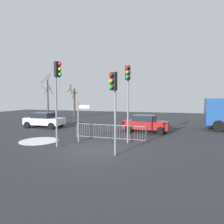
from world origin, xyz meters
The scene contains 11 objects.
ground_plane centered at (0.00, 0.00, 0.00)m, with size 60.00×60.00×0.00m, color #2D2D33.
traffic_light_rear_left centered at (-2.34, -0.10, 3.79)m, with size 0.55×0.38×5.20m.
traffic_light_mid_left centered at (1.37, -0.84, 3.20)m, with size 0.37×0.55×4.36m.
traffic_light_foreground_right centered at (1.45, 2.08, 3.74)m, with size 0.33×0.57×5.13m.
direction_sign_post centered at (-1.74, 1.54, 1.54)m, with size 0.75×0.32×2.73m.
pedestrian_guard_railing centered at (0.00, 2.84, 0.55)m, with size 5.27×0.19×1.07m.
car_red_mid centered at (2.01, 6.72, 0.77)m, with size 3.89×2.11×1.47m.
car_white_trailing centered at (-8.02, 6.41, 0.77)m, with size 3.81×1.95×1.47m.
bare_tree_left centered at (-9.97, 16.48, 2.42)m, with size 1.16×1.53×4.91m.
bare_tree_centre centered at (-12.56, 13.67, 3.04)m, with size 1.58×1.69×6.36m.
snow_patch_kerb centered at (-4.54, 0.99, 0.01)m, with size 2.62×2.62×0.01m, color white.
Camera 1 is at (4.26, -10.58, 3.02)m, focal length 32.15 mm.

